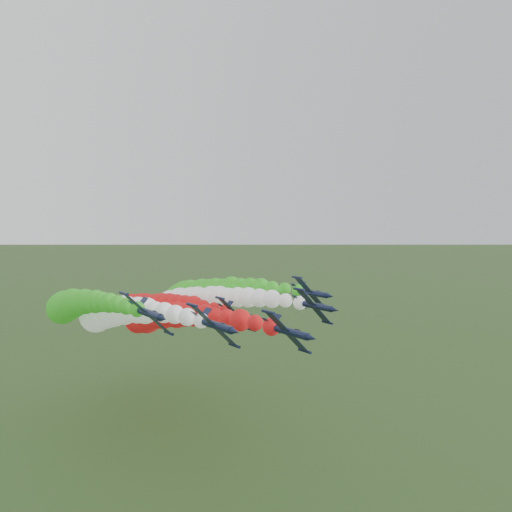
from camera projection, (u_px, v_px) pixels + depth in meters
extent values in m
cylinder|color=#121A36|center=(287.00, 331.00, 76.69)|extent=(1.66, 9.59, 1.66)
cone|color=#121A36|center=(312.00, 338.00, 72.18)|extent=(1.51, 1.92, 1.51)
cone|color=black|center=(266.00, 325.00, 80.87)|extent=(1.51, 0.96, 1.51)
ellipsoid|color=black|center=(297.00, 331.00, 75.14)|extent=(1.07, 2.00, 1.07)
cube|color=#121A36|center=(287.00, 332.00, 76.47)|extent=(7.47, 2.02, 7.18)
cylinder|color=#121A36|center=(268.00, 312.00, 74.00)|extent=(0.66, 2.77, 0.66)
cylinder|color=#121A36|center=(305.00, 351.00, 78.93)|extent=(0.66, 2.77, 0.66)
cube|color=#121A36|center=(275.00, 320.00, 80.37)|extent=(1.81, 1.60, 1.87)
cube|color=#121A36|center=(271.00, 326.00, 79.99)|extent=(2.99, 1.17, 2.88)
sphere|color=red|center=(272.00, 327.00, 79.68)|extent=(2.91, 2.91, 2.91)
sphere|color=red|center=(255.00, 323.00, 83.26)|extent=(2.75, 2.75, 2.75)
sphere|color=red|center=(240.00, 320.00, 86.89)|extent=(3.92, 3.92, 3.92)
sphere|color=red|center=(227.00, 318.00, 90.56)|extent=(3.27, 3.27, 3.27)
sphere|color=red|center=(215.00, 317.00, 94.27)|extent=(3.54, 3.54, 3.54)
sphere|color=red|center=(204.00, 316.00, 98.02)|extent=(4.49, 4.49, 4.49)
sphere|color=red|center=(194.00, 315.00, 101.81)|extent=(4.67, 4.67, 4.67)
sphere|color=red|center=(185.00, 315.00, 105.63)|extent=(5.10, 5.10, 5.10)
sphere|color=red|center=(177.00, 315.00, 109.50)|extent=(5.82, 5.82, 5.82)
sphere|color=red|center=(170.00, 315.00, 113.40)|extent=(5.48, 5.48, 5.48)
sphere|color=red|center=(163.00, 315.00, 117.33)|extent=(6.42, 6.42, 6.42)
sphere|color=red|center=(157.00, 316.00, 121.31)|extent=(6.13, 6.13, 6.13)
sphere|color=red|center=(152.00, 317.00, 125.32)|extent=(7.00, 7.00, 7.00)
sphere|color=red|center=(147.00, 317.00, 129.37)|extent=(8.22, 8.22, 8.22)
sphere|color=red|center=(143.00, 318.00, 133.46)|extent=(7.51, 7.51, 7.51)
sphere|color=red|center=(139.00, 319.00, 137.58)|extent=(7.74, 7.74, 7.74)
cylinder|color=#121A36|center=(214.00, 325.00, 74.69)|extent=(1.66, 9.59, 1.66)
cone|color=#121A36|center=(235.00, 332.00, 70.17)|extent=(1.51, 1.92, 1.51)
cone|color=black|center=(196.00, 319.00, 78.86)|extent=(1.51, 0.96, 1.51)
ellipsoid|color=black|center=(223.00, 325.00, 73.14)|extent=(1.07, 2.00, 1.07)
cube|color=#121A36|center=(214.00, 326.00, 74.46)|extent=(7.47, 2.02, 7.18)
cylinder|color=#121A36|center=(192.00, 305.00, 71.99)|extent=(0.66, 2.77, 0.66)
cylinder|color=#121A36|center=(234.00, 345.00, 76.93)|extent=(0.66, 2.77, 0.66)
cube|color=#121A36|center=(205.00, 314.00, 78.37)|extent=(1.81, 1.60, 1.87)
cube|color=#121A36|center=(201.00, 320.00, 77.98)|extent=(2.99, 1.17, 2.88)
sphere|color=white|center=(201.00, 321.00, 77.67)|extent=(2.42, 2.42, 2.42)
sphere|color=white|center=(187.00, 317.00, 81.26)|extent=(2.94, 2.94, 2.94)
sphere|color=white|center=(175.00, 314.00, 84.89)|extent=(3.22, 3.22, 3.22)
sphere|color=white|center=(164.00, 313.00, 88.56)|extent=(3.69, 3.69, 3.69)
sphere|color=white|center=(154.00, 311.00, 92.27)|extent=(3.75, 3.75, 3.75)
sphere|color=white|center=(146.00, 310.00, 96.02)|extent=(5.14, 5.14, 5.14)
sphere|color=white|center=(138.00, 310.00, 99.80)|extent=(5.31, 5.31, 5.31)
sphere|color=white|center=(131.00, 310.00, 103.63)|extent=(5.17, 5.17, 5.17)
sphere|color=white|center=(124.00, 310.00, 107.49)|extent=(6.37, 6.37, 6.37)
sphere|color=white|center=(119.00, 310.00, 111.39)|extent=(6.35, 6.35, 6.35)
sphere|color=white|center=(114.00, 311.00, 115.33)|extent=(7.41, 7.41, 7.41)
sphere|color=white|center=(109.00, 312.00, 119.31)|extent=(6.19, 6.19, 6.19)
sphere|color=white|center=(106.00, 313.00, 123.32)|extent=(8.14, 8.14, 8.14)
sphere|color=white|center=(102.00, 313.00, 127.37)|extent=(7.22, 7.22, 7.22)
sphere|color=white|center=(99.00, 315.00, 131.45)|extent=(8.50, 8.50, 8.50)
sphere|color=white|center=(97.00, 316.00, 135.58)|extent=(9.10, 9.10, 9.10)
cylinder|color=#121A36|center=(313.00, 305.00, 93.66)|extent=(1.66, 9.59, 1.66)
cone|color=#121A36|center=(335.00, 310.00, 89.15)|extent=(1.51, 1.92, 1.51)
cone|color=black|center=(295.00, 302.00, 97.84)|extent=(1.51, 0.96, 1.51)
ellipsoid|color=black|center=(322.00, 305.00, 92.11)|extent=(1.07, 2.00, 1.07)
cube|color=#121A36|center=(314.00, 306.00, 93.44)|extent=(7.47, 2.02, 7.18)
cylinder|color=#121A36|center=(299.00, 289.00, 90.97)|extent=(0.66, 2.77, 0.66)
cylinder|color=#121A36|center=(328.00, 322.00, 95.90)|extent=(0.66, 2.77, 0.66)
cube|color=#121A36|center=(302.00, 298.00, 97.34)|extent=(1.81, 1.60, 1.87)
cube|color=#121A36|center=(299.00, 302.00, 96.96)|extent=(2.99, 1.17, 2.88)
sphere|color=white|center=(300.00, 303.00, 96.64)|extent=(2.73, 2.73, 2.73)
sphere|color=white|center=(285.00, 300.00, 100.23)|extent=(2.87, 2.87, 2.87)
sphere|color=white|center=(272.00, 299.00, 103.86)|extent=(3.83, 3.83, 3.83)
sphere|color=white|center=(260.00, 298.00, 107.53)|extent=(4.03, 4.03, 4.03)
sphere|color=white|center=(248.00, 297.00, 111.24)|extent=(4.51, 4.51, 4.51)
sphere|color=white|center=(238.00, 297.00, 114.99)|extent=(4.66, 4.66, 4.66)
sphere|color=white|center=(228.00, 297.00, 118.78)|extent=(4.54, 4.54, 4.54)
sphere|color=white|center=(220.00, 298.00, 122.60)|extent=(5.73, 5.73, 5.73)
sphere|color=white|center=(212.00, 298.00, 126.47)|extent=(6.13, 6.13, 6.13)
sphere|color=white|center=(204.00, 299.00, 130.37)|extent=(5.61, 5.61, 5.61)
sphere|color=white|center=(197.00, 299.00, 134.30)|extent=(6.97, 6.97, 6.97)
sphere|color=white|center=(191.00, 300.00, 138.28)|extent=(7.37, 7.37, 7.37)
sphere|color=white|center=(185.00, 301.00, 142.29)|extent=(7.11, 7.11, 7.11)
sphere|color=white|center=(180.00, 303.00, 146.34)|extent=(8.74, 8.74, 8.74)
sphere|color=white|center=(176.00, 304.00, 150.43)|extent=(7.61, 7.61, 7.61)
sphere|color=white|center=(171.00, 305.00, 154.55)|extent=(9.30, 9.30, 9.30)
cylinder|color=#121A36|center=(147.00, 313.00, 77.99)|extent=(1.66, 9.59, 1.66)
cone|color=#121A36|center=(163.00, 319.00, 73.47)|extent=(1.51, 1.92, 1.51)
cone|color=black|center=(134.00, 308.00, 82.16)|extent=(1.51, 0.96, 1.51)
ellipsoid|color=black|center=(155.00, 313.00, 76.44)|extent=(1.07, 2.00, 1.07)
cube|color=#121A36|center=(147.00, 314.00, 77.76)|extent=(7.47, 2.02, 7.18)
cylinder|color=#121A36|center=(124.00, 293.00, 75.29)|extent=(0.66, 2.77, 0.66)
cylinder|color=#121A36|center=(169.00, 333.00, 80.23)|extent=(0.66, 2.77, 0.66)
cube|color=#121A36|center=(141.00, 303.00, 81.66)|extent=(1.81, 1.60, 1.87)
cube|color=#121A36|center=(137.00, 308.00, 81.28)|extent=(2.99, 1.17, 2.88)
sphere|color=green|center=(137.00, 309.00, 80.97)|extent=(2.59, 2.59, 2.59)
sphere|color=green|center=(127.00, 306.00, 84.56)|extent=(2.94, 2.94, 2.94)
sphere|color=green|center=(118.00, 304.00, 88.19)|extent=(3.20, 3.20, 3.20)
sphere|color=green|center=(109.00, 303.00, 91.86)|extent=(3.72, 3.72, 3.72)
sphere|color=green|center=(102.00, 302.00, 95.57)|extent=(3.93, 3.93, 3.93)
sphere|color=green|center=(96.00, 302.00, 99.31)|extent=(4.65, 4.65, 4.65)
sphere|color=green|center=(90.00, 301.00, 103.10)|extent=(4.47, 4.47, 4.47)
sphere|color=green|center=(85.00, 302.00, 106.93)|extent=(5.47, 5.47, 5.47)
sphere|color=green|center=(80.00, 302.00, 110.79)|extent=(5.11, 5.11, 5.11)
sphere|color=green|center=(76.00, 303.00, 114.69)|extent=(6.24, 6.24, 6.24)
sphere|color=green|center=(73.00, 303.00, 118.63)|extent=(7.13, 7.13, 7.13)
sphere|color=green|center=(70.00, 304.00, 122.61)|extent=(6.50, 6.50, 6.50)
sphere|color=green|center=(67.00, 305.00, 126.62)|extent=(7.32, 7.32, 7.32)
sphere|color=green|center=(65.00, 307.00, 130.67)|extent=(8.49, 8.49, 8.49)
sphere|color=green|center=(63.00, 308.00, 134.75)|extent=(8.67, 8.67, 8.67)
sphere|color=green|center=(62.00, 309.00, 138.88)|extent=(8.14, 8.14, 8.14)
cylinder|color=#121A36|center=(310.00, 293.00, 101.79)|extent=(1.66, 9.59, 1.66)
cone|color=#121A36|center=(330.00, 296.00, 97.27)|extent=(1.51, 1.92, 1.51)
cone|color=black|center=(294.00, 290.00, 105.96)|extent=(1.51, 0.96, 1.51)
ellipsoid|color=black|center=(319.00, 292.00, 100.24)|extent=(1.07, 2.00, 1.07)
cube|color=#121A36|center=(311.00, 293.00, 101.56)|extent=(7.47, 2.02, 7.18)
cylinder|color=#121A36|center=(297.00, 277.00, 99.09)|extent=(0.66, 2.77, 0.66)
cylinder|color=#121A36|center=(324.00, 309.00, 104.03)|extent=(0.66, 2.77, 0.66)
cube|color=#121A36|center=(300.00, 286.00, 105.47)|extent=(1.81, 1.60, 1.87)
cube|color=#121A36|center=(298.00, 290.00, 105.08)|extent=(2.99, 1.17, 2.88)
sphere|color=green|center=(298.00, 291.00, 104.77)|extent=(2.62, 2.62, 2.62)
sphere|color=green|center=(285.00, 289.00, 108.36)|extent=(2.70, 2.70, 2.70)
sphere|color=green|center=(272.00, 288.00, 111.99)|extent=(3.06, 3.06, 3.06)
sphere|color=green|center=(261.00, 287.00, 115.66)|extent=(4.24, 4.24, 4.24)
sphere|color=green|center=(250.00, 287.00, 119.37)|extent=(4.46, 4.46, 4.46)
sphere|color=green|center=(240.00, 287.00, 123.12)|extent=(4.53, 4.53, 4.53)
sphere|color=green|center=(231.00, 287.00, 126.90)|extent=(5.60, 5.60, 5.60)
sphere|color=green|center=(223.00, 288.00, 130.73)|extent=(4.97, 4.97, 4.97)
sphere|color=green|center=(215.00, 289.00, 134.59)|extent=(5.84, 5.84, 5.84)
sphere|color=green|center=(208.00, 290.00, 138.49)|extent=(5.89, 5.89, 5.89)
sphere|color=green|center=(202.00, 291.00, 142.43)|extent=(6.82, 6.82, 6.82)
sphere|color=green|center=(196.00, 292.00, 146.41)|extent=(6.27, 6.27, 6.27)
sphere|color=green|center=(190.00, 293.00, 150.42)|extent=(8.06, 8.06, 8.06)
sphere|color=green|center=(185.00, 294.00, 154.47)|extent=(8.51, 8.51, 8.51)
sphere|color=green|center=(181.00, 296.00, 158.55)|extent=(8.13, 8.13, 8.13)
sphere|color=green|center=(176.00, 297.00, 162.68)|extent=(7.59, 7.59, 7.59)
cylinder|color=#121A36|center=(236.00, 313.00, 97.43)|extent=(1.66, 9.59, 1.66)
cone|color=#121A36|center=(253.00, 318.00, 92.92)|extent=(1.51, 1.92, 1.51)
cone|color=black|center=(221.00, 310.00, 101.61)|extent=(1.51, 0.96, 1.51)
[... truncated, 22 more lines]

